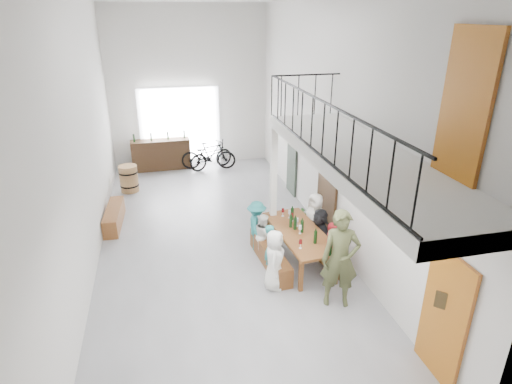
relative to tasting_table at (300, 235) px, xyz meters
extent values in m
plane|color=slate|center=(-1.65, 1.40, -0.71)|extent=(12.00, 12.00, 0.00)
plane|color=silver|center=(-1.65, 7.40, 2.04)|extent=(5.50, 0.00, 5.50)
plane|color=silver|center=(-1.65, -4.60, 2.04)|extent=(5.50, 0.00, 5.50)
plane|color=silver|center=(-4.40, 1.40, 2.04)|extent=(0.00, 12.00, 12.00)
plane|color=silver|center=(1.10, 1.40, 2.04)|extent=(0.00, 12.00, 12.00)
cube|color=white|center=(-2.05, 7.34, 0.69)|extent=(2.80, 0.08, 2.80)
cube|color=#A25912|center=(1.05, -3.50, 0.34)|extent=(0.06, 0.95, 2.10)
cube|color=#332210|center=(1.05, 1.10, 0.29)|extent=(0.06, 1.10, 2.00)
cube|color=#293229|center=(1.05, 3.90, 0.29)|extent=(0.06, 0.80, 2.00)
cube|color=#A25912|center=(1.05, -3.10, 3.39)|extent=(0.06, 0.90, 1.95)
cube|color=#46361C|center=(1.07, 0.00, 1.19)|extent=(0.04, 0.45, 0.55)
cylinder|color=white|center=(1.06, 2.60, 1.69)|extent=(0.04, 0.28, 0.28)
cube|color=silver|center=(0.35, -1.80, 2.29)|extent=(1.50, 5.60, 0.25)
cube|color=black|center=(-0.38, -1.80, 3.27)|extent=(0.03, 5.60, 0.03)
cube|color=black|center=(-0.38, -1.80, 2.44)|extent=(0.03, 5.60, 0.03)
cube|color=black|center=(0.35, 0.98, 3.27)|extent=(1.50, 0.03, 0.03)
cube|color=silver|center=(-0.35, 0.95, 0.73)|extent=(0.14, 0.14, 2.88)
cube|color=brown|center=(0.00, 0.00, 0.05)|extent=(1.13, 2.35, 0.06)
cube|color=brown|center=(-0.30, -1.01, -0.34)|extent=(0.08, 0.08, 0.73)
cube|color=brown|center=(0.48, -0.94, -0.34)|extent=(0.08, 0.08, 0.73)
cube|color=brown|center=(-0.48, 0.94, -0.34)|extent=(0.08, 0.08, 0.73)
cube|color=brown|center=(0.30, 1.01, -0.34)|extent=(0.08, 0.08, 0.73)
cube|color=brown|center=(-0.66, 0.05, -0.48)|extent=(0.48, 1.98, 0.45)
cube|color=brown|center=(0.56, 0.02, -0.50)|extent=(0.57, 1.85, 0.42)
cylinder|color=black|center=(0.14, -0.56, 0.26)|extent=(0.07, 0.07, 0.35)
cylinder|color=black|center=(-0.14, 0.24, 0.26)|extent=(0.07, 0.07, 0.35)
cylinder|color=black|center=(0.01, 0.60, 0.26)|extent=(0.07, 0.07, 0.35)
cylinder|color=black|center=(-0.08, 0.12, 0.26)|extent=(0.07, 0.07, 0.35)
cylinder|color=black|center=(0.03, -0.04, 0.26)|extent=(0.07, 0.07, 0.35)
cube|color=brown|center=(-4.15, 2.87, -0.47)|extent=(0.46, 1.69, 0.47)
cylinder|color=#946541|center=(-3.85, 5.16, -0.29)|extent=(0.56, 0.56, 0.84)
cylinder|color=black|center=(-3.85, 5.16, -0.50)|extent=(0.57, 0.57, 0.05)
cylinder|color=black|center=(-3.85, 5.16, -0.08)|extent=(0.57, 0.57, 0.05)
cube|color=#332210|center=(-2.80, 7.05, -0.17)|extent=(2.04, 0.62, 1.07)
cylinder|color=black|center=(-3.66, 6.98, 0.50)|extent=(0.06, 0.06, 0.28)
cylinder|color=black|center=(-3.09, 7.01, 0.50)|extent=(0.06, 0.06, 0.28)
cylinder|color=black|center=(-2.51, 7.07, 0.50)|extent=(0.06, 0.06, 0.28)
cylinder|color=black|center=(-1.94, 7.12, 0.50)|extent=(0.06, 0.06, 0.28)
imported|color=white|center=(-0.79, -0.77, -0.06)|extent=(0.61, 0.74, 1.28)
imported|color=#247979|center=(-0.70, -0.15, -0.16)|extent=(0.35, 0.45, 1.10)
imported|color=white|center=(-0.69, 0.50, -0.19)|extent=(0.43, 0.53, 1.04)
imported|color=#247979|center=(-0.78, 0.82, -0.10)|extent=(0.57, 0.85, 1.22)
imported|color=red|center=(0.50, -0.57, -0.09)|extent=(0.51, 0.78, 1.23)
imported|color=black|center=(0.52, 0.16, -0.11)|extent=(0.49, 1.14, 1.19)
imported|color=white|center=(0.64, 0.77, -0.06)|extent=(0.62, 0.74, 1.29)
imported|color=#444A29|center=(0.26, -1.54, 0.27)|extent=(0.82, 0.66, 1.96)
imported|color=#1B4D1E|center=(0.80, 1.93, -0.49)|extent=(0.44, 0.40, 0.44)
imported|color=black|center=(-1.17, 6.66, -0.20)|extent=(2.01, 0.99, 1.01)
imported|color=black|center=(-1.07, 6.64, -0.20)|extent=(1.74, 1.08, 1.01)
camera|label=1|loc=(-2.81, -7.81, 4.51)|focal=30.00mm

